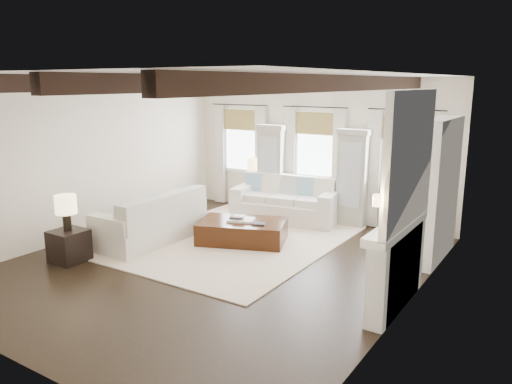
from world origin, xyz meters
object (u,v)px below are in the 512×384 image
Objects in this scene: ottoman at (242,232)px; side_table_front at (69,246)px; sofa_back at (287,203)px; sofa_left at (154,222)px; side_table_back at (255,196)px.

side_table_front is (-1.96, -2.53, 0.06)m from ottoman.
sofa_back is 1.08× the size of sofa_left.
sofa_left is at bearing -116.76° from sofa_back.
side_table_back is (0.71, 4.90, 0.03)m from side_table_front.
side_table_back is at bearing 157.64° from sofa_back.
side_table_front is at bearing -113.07° from sofa_back.
sofa_back is at bearing 66.93° from side_table_front.
side_table_back is (-1.18, 0.48, -0.09)m from sofa_back.
sofa_back is 1.50× the size of ottoman.
sofa_left is at bearing 73.80° from side_table_front.
ottoman is at bearing 52.24° from side_table_front.
sofa_left is 3.29m from side_table_back.
ottoman is 2.63× the size of side_table_back.
ottoman is (0.08, -1.89, -0.19)m from sofa_back.
sofa_left is 4.11× the size of side_table_front.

